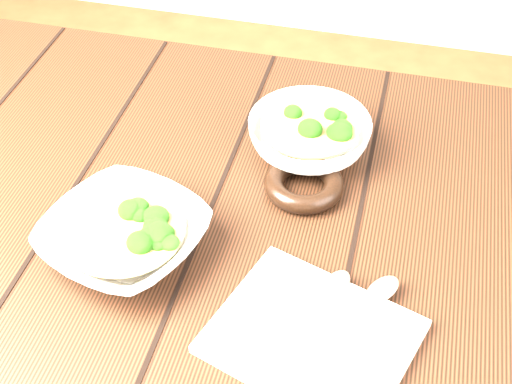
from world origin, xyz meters
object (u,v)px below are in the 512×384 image
object	(u,v)px
table	(226,272)
soup_bowl_back	(309,135)
napkin	(312,336)
soup_bowl_front	(124,236)
trivet	(304,184)

from	to	relation	value
table	soup_bowl_back	world-z (taller)	soup_bowl_back
table	napkin	world-z (taller)	napkin
soup_bowl_front	trivet	distance (m)	0.26
soup_bowl_front	napkin	xyz separation A→B (m)	(0.26, -0.08, -0.02)
soup_bowl_front	soup_bowl_back	xyz separation A→B (m)	(0.19, 0.25, 0.00)
soup_bowl_back	napkin	bearing A→B (deg)	-78.39
table	trivet	size ratio (longest dim) A/B	10.72
soup_bowl_front	table	bearing A→B (deg)	41.09
table	trivet	xyz separation A→B (m)	(0.10, 0.07, 0.13)
soup_bowl_front	napkin	size ratio (longest dim) A/B	1.15
napkin	soup_bowl_front	bearing A→B (deg)	-178.79
trivet	soup_bowl_front	bearing A→B (deg)	-140.87
table	napkin	size ratio (longest dim) A/B	5.49
soup_bowl_front	napkin	world-z (taller)	soup_bowl_front
soup_bowl_back	napkin	world-z (taller)	soup_bowl_back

